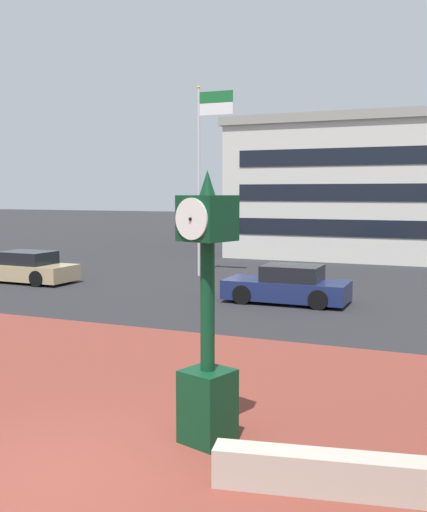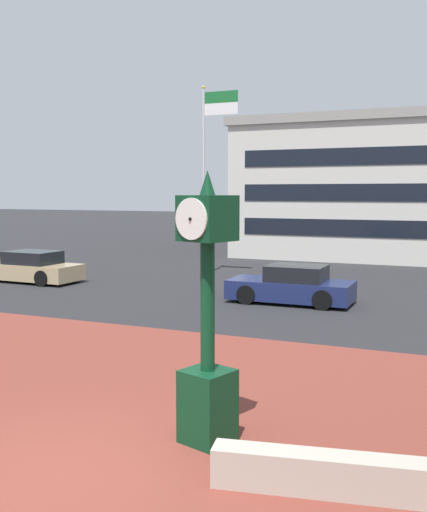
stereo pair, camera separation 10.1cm
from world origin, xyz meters
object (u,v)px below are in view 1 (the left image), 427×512
Objects in this scene: flagpole_primary at (203,164)px; car_street_mid at (24,268)px; street_clock at (208,329)px; civic_building at (425,188)px; car_street_far at (288,286)px.

car_street_mid is at bearing -143.75° from flagpole_primary.
street_clock is at bearing -130.03° from car_street_mid.
street_clock reaches higher than car_street_mid.
street_clock is at bearing -91.91° from civic_building.
car_street_mid is 8.75m from flagpole_primary.
street_clock reaches higher than car_street_far.
street_clock is 11.68m from car_street_far.
car_street_mid is at bearing -126.30° from civic_building.
car_street_far is (11.37, -0.41, -0.00)m from car_street_mid.
street_clock is 0.88× the size of car_street_mid.
car_street_mid is 0.55× the size of flagpole_primary.
car_street_far is (-1.99, 11.45, -1.13)m from street_clock.
street_clock is 0.19× the size of civic_building.
car_street_mid is at bearing 87.78° from car_street_far.
civic_building is at bearing -8.78° from car_street_far.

